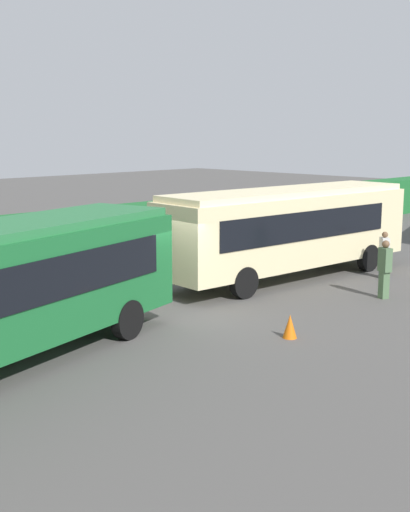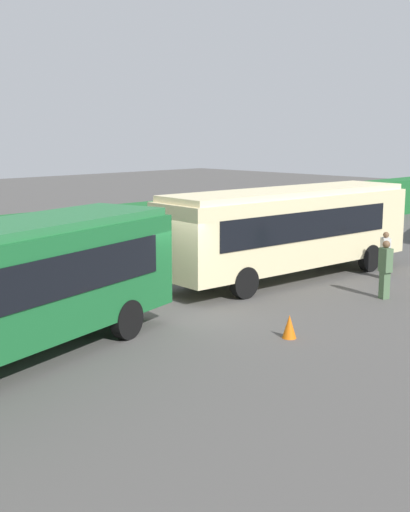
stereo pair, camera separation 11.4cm
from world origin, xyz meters
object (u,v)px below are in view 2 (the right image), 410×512
Objects in this scene: person_left at (183,240)px; traffic_cone at (289,326)px; person_center at (385,268)px; bus_cream at (289,227)px; person_right at (385,254)px.

traffic_cone is (-4.52, -8.80, -0.68)m from person_left.
person_left is 8.36m from person_center.
bus_cream reaches higher than person_center.
person_right is at bearing 51.87° from person_center.
person_left is 9.92m from traffic_cone.
traffic_cone is at bearing 162.92° from person_left.
bus_cream is at bearing -157.33° from person_left.
person_right is 8.20m from traffic_cone.
person_left reaches higher than person_center.
bus_cream is 4.57m from person_left.
person_left is at bearing 62.80° from traffic_cone.
bus_cream reaches higher than person_left.
person_right is at bearing -40.01° from bus_cream.
person_right is 2.75× the size of traffic_cone.
person_left is at bearing 116.46° from person_center.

